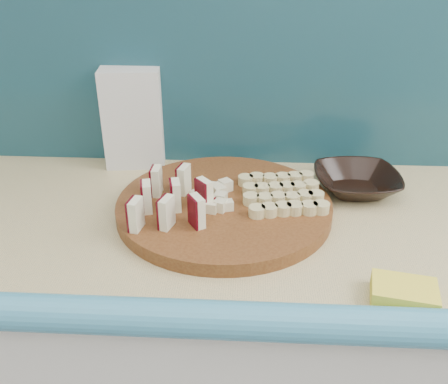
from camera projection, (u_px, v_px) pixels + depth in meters
name	position (u px, v px, depth m)	size (l,w,h in m)	color
kitchen_counter	(162.00, 372.00, 1.24)	(2.20, 0.63, 0.91)	silver
backsplash	(165.00, 60.00, 1.16)	(2.20, 0.02, 0.50)	teal
cutting_board	(224.00, 206.00, 1.03)	(0.44, 0.44, 0.03)	#4A2310
apple_wedges	(170.00, 198.00, 0.97)	(0.14, 0.19, 0.06)	#F0EBC0
apple_chunks	(210.00, 197.00, 1.02)	(0.07, 0.07, 0.02)	#EEE8BE
banana_slices	(282.00, 193.00, 1.03)	(0.19, 0.19, 0.02)	#CCBC7C
brown_bowl	(357.00, 182.00, 1.11)	(0.19, 0.19, 0.05)	black
flour_bag	(134.00, 117.00, 1.20)	(0.14, 0.10, 0.24)	silver
sponge	(404.00, 293.00, 0.79)	(0.10, 0.07, 0.03)	#FFF043
banana_peel	(217.00, 205.00, 1.06)	(0.22, 0.18, 0.01)	gold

